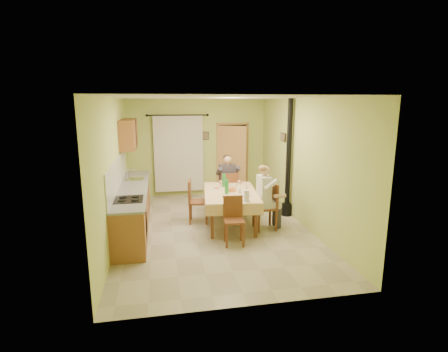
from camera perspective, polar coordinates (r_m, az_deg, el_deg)
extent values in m
cube|color=tan|center=(7.71, -1.71, -8.62)|extent=(4.00, 6.00, 0.01)
cube|color=#C7D76E|center=(10.27, -4.39, 4.61)|extent=(4.00, 0.04, 2.80)
cube|color=#C7D76E|center=(4.47, 4.25, -5.09)|extent=(4.00, 0.04, 2.80)
cube|color=#C7D76E|center=(7.30, -17.48, 1.08)|extent=(0.04, 6.00, 2.80)
cube|color=#C7D76E|center=(7.89, 12.74, 2.12)|extent=(0.04, 6.00, 2.80)
cube|color=white|center=(7.22, -1.85, 12.68)|extent=(4.00, 6.00, 0.04)
cube|color=brown|center=(7.88, -14.54, -5.16)|extent=(0.60, 3.60, 0.88)
cube|color=gray|center=(7.76, -14.72, -1.91)|extent=(0.64, 3.64, 0.04)
cube|color=white|center=(7.72, -16.96, 0.40)|extent=(0.02, 3.60, 0.66)
cube|color=silver|center=(8.54, -14.38, -0.54)|extent=(0.42, 0.42, 0.03)
cube|color=black|center=(6.79, -15.28, -3.70)|extent=(0.52, 0.56, 0.02)
cube|color=black|center=(6.91, -12.60, -7.41)|extent=(0.01, 0.55, 0.55)
cube|color=brown|center=(8.89, -15.31, 6.65)|extent=(0.35, 1.40, 0.70)
cylinder|color=black|center=(10.03, -7.57, 9.82)|extent=(1.70, 0.04, 0.04)
cube|color=silver|center=(10.15, -7.41, 3.60)|extent=(1.40, 0.06, 2.20)
cube|color=black|center=(10.48, 1.37, 2.74)|extent=(0.84, 0.03, 2.06)
cube|color=tan|center=(10.38, -1.04, 2.66)|extent=(0.06, 0.06, 2.12)
cube|color=tan|center=(10.57, 3.78, 2.80)|extent=(0.06, 0.06, 2.12)
cube|color=tan|center=(10.35, 1.42, 8.54)|extent=(0.96, 0.06, 0.06)
cube|color=tan|center=(10.29, 1.39, 2.52)|extent=(0.76, 0.37, 2.04)
cube|color=#E2B679|center=(7.78, 1.07, -2.70)|extent=(1.36, 2.04, 0.04)
cube|color=#E2B679|center=(6.89, 1.77, -5.61)|extent=(1.14, 0.15, 0.22)
cube|color=#E2B679|center=(8.73, 0.52, -1.81)|extent=(1.14, 0.15, 0.22)
cube|color=#E2B679|center=(7.78, -3.14, -3.55)|extent=(0.24, 1.91, 0.22)
cube|color=#E2B679|center=(7.88, 5.22, -3.39)|extent=(0.24, 1.91, 0.22)
cylinder|color=white|center=(8.43, 0.69, -1.34)|extent=(0.25, 0.25, 0.02)
ellipsoid|color=#CC7233|center=(8.42, 0.69, -1.20)|extent=(0.12, 0.12, 0.05)
cylinder|color=white|center=(7.16, 1.62, -3.76)|extent=(0.25, 0.25, 0.02)
ellipsoid|color=#CC7233|center=(7.15, 1.62, -3.60)|extent=(0.12, 0.12, 0.05)
cylinder|color=white|center=(7.46, 3.73, -3.13)|extent=(0.25, 0.25, 0.02)
ellipsoid|color=#CC7233|center=(7.46, 3.74, -2.98)|extent=(0.12, 0.12, 0.05)
cylinder|color=white|center=(7.97, -1.18, -2.12)|extent=(0.25, 0.25, 0.02)
ellipsoid|color=#CC7233|center=(7.97, -1.18, -1.97)|extent=(0.12, 0.12, 0.05)
cylinder|color=#FF9445|center=(7.81, 1.04, -2.18)|extent=(0.26, 0.26, 0.08)
cylinder|color=white|center=(7.24, 1.45, -3.58)|extent=(0.28, 0.28, 0.02)
cube|color=tan|center=(7.25, 1.52, -3.38)|extent=(0.06, 0.07, 0.03)
cube|color=tan|center=(7.19, 1.34, -3.51)|extent=(0.07, 0.07, 0.03)
cube|color=tan|center=(7.24, 1.69, -3.41)|extent=(0.07, 0.07, 0.03)
cylinder|color=silver|center=(7.63, 2.58, -2.45)|extent=(0.07, 0.07, 0.10)
cylinder|color=silver|center=(8.12, 2.04, -1.56)|extent=(0.07, 0.07, 0.10)
cylinder|color=white|center=(7.00, 3.69, -3.21)|extent=(0.11, 0.11, 0.22)
cylinder|color=silver|center=(6.99, 3.69, -2.97)|extent=(0.02, 0.02, 0.30)
cube|color=brown|center=(8.85, 0.61, -2.62)|extent=(0.48, 0.48, 0.04)
cube|color=brown|center=(8.60, 0.99, -1.20)|extent=(0.44, 0.08, 0.50)
cube|color=brown|center=(6.75, 1.65, -7.31)|extent=(0.41, 0.41, 0.04)
cube|color=brown|center=(6.84, 1.46, -4.97)|extent=(0.38, 0.07, 0.43)
cube|color=brown|center=(7.61, 6.69, -5.16)|extent=(0.46, 0.46, 0.04)
cube|color=brown|center=(7.60, 8.19, -3.06)|extent=(0.06, 0.45, 0.51)
cube|color=brown|center=(8.00, -4.20, -4.24)|extent=(0.49, 0.49, 0.04)
cube|color=brown|center=(7.95, -5.64, -2.40)|extent=(0.11, 0.43, 0.49)
cube|color=#38333D|center=(8.74, 0.80, -2.27)|extent=(0.39, 0.43, 0.16)
cube|color=#38333D|center=(8.78, 0.56, 0.14)|extent=(0.42, 0.25, 0.54)
sphere|color=tan|center=(8.70, 0.59, 2.64)|extent=(0.21, 0.21, 0.21)
ellipsoid|color=black|center=(8.73, 0.51, 2.95)|extent=(0.21, 0.21, 0.16)
cube|color=beige|center=(7.62, 7.41, -4.52)|extent=(0.41, 0.37, 0.16)
cube|color=beige|center=(7.48, 6.55, -2.03)|extent=(0.23, 0.41, 0.54)
sphere|color=tan|center=(7.40, 6.70, 0.91)|extent=(0.21, 0.21, 0.21)
ellipsoid|color=olive|center=(7.38, 6.41, 1.20)|extent=(0.21, 0.21, 0.16)
cylinder|color=black|center=(8.40, 10.50, 2.80)|extent=(0.12, 0.12, 2.80)
cylinder|color=black|center=(8.68, 10.19, -5.37)|extent=(0.24, 0.24, 0.30)
cube|color=black|center=(10.24, -3.00, 6.58)|extent=(0.19, 0.03, 0.23)
cube|color=brown|center=(8.92, 9.64, 6.28)|extent=(0.03, 0.31, 0.21)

